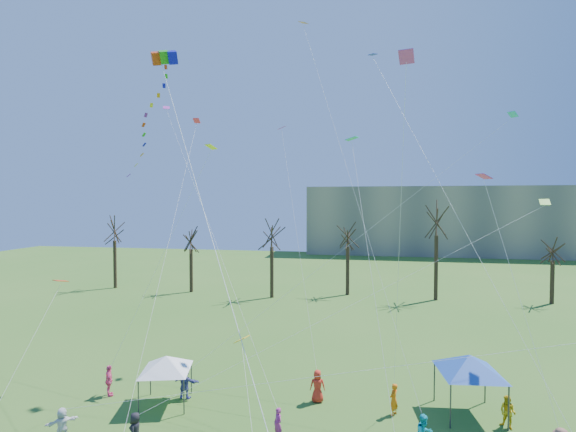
% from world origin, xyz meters
% --- Properties ---
extents(distant_building, '(60.00, 14.00, 15.00)m').
position_xyz_m(distant_building, '(22.00, 82.00, 7.50)').
color(distant_building, gray).
rests_on(distant_building, ground).
extents(bare_tree_row, '(67.64, 8.41, 12.01)m').
position_xyz_m(bare_tree_row, '(2.12, 36.51, 7.20)').
color(bare_tree_row, black).
rests_on(bare_tree_row, ground).
extents(big_box_kite, '(5.99, 7.17, 23.47)m').
position_xyz_m(big_box_kite, '(-7.34, 6.69, 15.77)').
color(big_box_kite, red).
rests_on(big_box_kite, ground).
extents(canopy_tent_white, '(3.63, 3.63, 2.81)m').
position_xyz_m(canopy_tent_white, '(-7.58, 8.34, 2.38)').
color(canopy_tent_white, '#3F3F44').
rests_on(canopy_tent_white, ground).
extents(canopy_tent_blue, '(4.40, 4.40, 3.32)m').
position_xyz_m(canopy_tent_blue, '(9.25, 10.13, 2.81)').
color(canopy_tent_blue, '#3F3F44').
rests_on(canopy_tent_blue, ground).
extents(festival_crowd, '(24.80, 10.90, 1.84)m').
position_xyz_m(festival_crowd, '(0.31, 5.51, 0.87)').
color(festival_crowd, '#C54018').
rests_on(festival_crowd, ground).
extents(small_kites_aloft, '(27.62, 17.24, 34.78)m').
position_xyz_m(small_kites_aloft, '(1.37, 10.81, 13.39)').
color(small_kites_aloft, '#FF3F0D').
rests_on(small_kites_aloft, ground).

